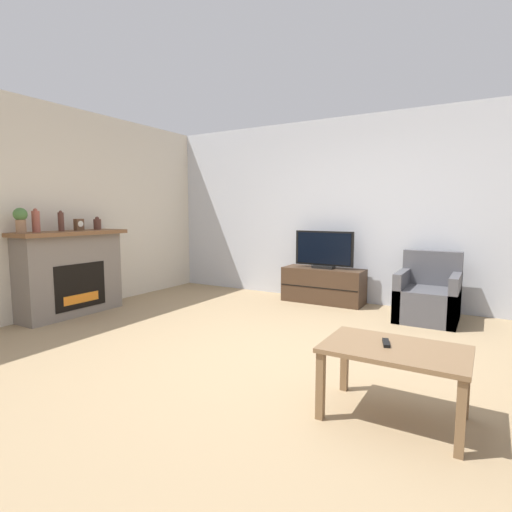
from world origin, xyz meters
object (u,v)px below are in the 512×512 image
fireplace (71,272)px  mantel_vase_centre_left (61,221)px  mantel_vase_left (36,221)px  tv_stand (323,285)px  mantel_vase_right (97,224)px  potted_plant (20,218)px  coffee_table (394,358)px  remote (386,343)px  tv (324,251)px  armchair (428,298)px  mantel_clock (79,225)px

fireplace → mantel_vase_centre_left: bearing=-81.0°
mantel_vase_left → tv_stand: mantel_vase_left is taller
mantel_vase_centre_left → tv_stand: (2.54, 2.43, -0.96)m
mantel_vase_centre_left → tv_stand: size_ratio=0.22×
fireplace → mantel_vase_centre_left: mantel_vase_centre_left is taller
mantel_vase_right → potted_plant: 1.03m
fireplace → coffee_table: fireplace is taller
potted_plant → remote: bearing=0.4°
potted_plant → tv: bearing=49.1°
armchair → remote: size_ratio=5.39×
mantel_vase_left → tv_stand: 3.87m
mantel_vase_left → tv: size_ratio=0.32×
mantel_vase_centre_left → tv: mantel_vase_centre_left is taller
tv_stand → coffee_table: (1.60, -2.92, 0.15)m
fireplace → coffee_table: size_ratio=1.60×
mantel_vase_right → tv_stand: size_ratio=0.15×
mantel_vase_centre_left → armchair: mantel_vase_centre_left is taller
mantel_vase_left → mantel_clock: 0.57m
mantel_clock → potted_plant: potted_plant is taller
mantel_vase_centre_left → mantel_clock: (0.00, 0.25, -0.05)m
mantel_clock → tv: size_ratio=0.17×
mantel_vase_left → armchair: bearing=32.1°
fireplace → remote: fireplace is taller
tv → potted_plant: bearing=-130.9°
mantel_vase_centre_left → coffee_table: size_ratio=0.29×
coffee_table → remote: size_ratio=5.70×
tv_stand → fireplace: bearing=-137.7°
mantel_clock → remote: (4.08, -0.71, -0.68)m
coffee_table → tv: bearing=118.7°
fireplace → mantel_clock: (0.02, 0.14, 0.61)m
armchair → remote: armchair is taller
armchair → mantel_clock: bearing=-154.1°
mantel_clock → tv_stand: 3.47m
coffee_table → remote: 0.10m
mantel_vase_right → potted_plant: (0.00, -1.03, 0.09)m
fireplace → remote: bearing=-7.9°
tv_stand → tv: 0.51m
mantel_vase_centre_left → coffee_table: mantel_vase_centre_left is taller
mantel_clock → armchair: size_ratio=0.18×
mantel_vase_centre_left → armchair: 4.65m
remote → fireplace: bearing=155.3°
mantel_vase_centre_left → mantel_vase_right: (0.00, 0.53, -0.04)m
remote → mantel_vase_left: bearing=161.2°
mantel_vase_centre_left → mantel_vase_right: mantel_vase_centre_left is taller
mantel_vase_centre_left → coffee_table: bearing=-6.7°
coffee_table → remote: (-0.06, 0.03, 0.08)m
mantel_clock → fireplace: bearing=-97.1°
mantel_vase_centre_left → remote: bearing=-6.5°
mantel_vase_centre_left → mantel_vase_left: bearing=-90.0°
mantel_vase_centre_left → remote: size_ratio=1.67×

